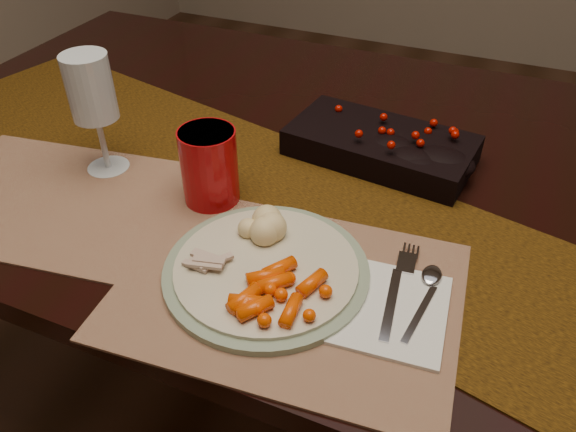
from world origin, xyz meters
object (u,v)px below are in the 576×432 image
at_px(dining_table, 340,307).
at_px(centerpiece, 381,141).
at_px(wine_glass, 97,116).
at_px(napkin, 392,309).
at_px(dinner_plate, 266,270).
at_px(placemat_main, 288,290).
at_px(turkey_shreds, 202,263).
at_px(mashed_potatoes, 264,221).
at_px(baby_carrots, 276,288).
at_px(red_cup, 209,166).

xyz_separation_m(dining_table, centerpiece, (0.04, 0.03, 0.41)).
bearing_deg(wine_glass, napkin, -13.87).
bearing_deg(dinner_plate, napkin, 0.39).
xyz_separation_m(centerpiece, wine_glass, (-0.42, -0.22, 0.07)).
relative_size(dining_table, napkin, 11.44).
bearing_deg(placemat_main, turkey_shreds, -174.67).
bearing_deg(centerpiece, mashed_potatoes, -107.65).
height_order(centerpiece, dinner_plate, centerpiece).
xyz_separation_m(centerpiece, turkey_shreds, (-0.14, -0.39, -0.01)).
relative_size(placemat_main, baby_carrots, 3.74).
distance_m(centerpiece, mashed_potatoes, 0.30).
height_order(placemat_main, baby_carrots, baby_carrots).
bearing_deg(turkey_shreds, napkin, 8.28).
bearing_deg(turkey_shreds, dinner_plate, 24.70).
bearing_deg(red_cup, turkey_shreds, -64.69).
bearing_deg(placemat_main, dining_table, 88.61).
height_order(centerpiece, wine_glass, wine_glass).
height_order(dining_table, red_cup, red_cup).
distance_m(placemat_main, mashed_potatoes, 0.11).
height_order(dining_table, turkey_shreds, turkey_shreds).
relative_size(dining_table, placemat_main, 4.03).
xyz_separation_m(mashed_potatoes, wine_glass, (-0.33, 0.07, 0.06)).
height_order(dining_table, centerpiece, centerpiece).
bearing_deg(turkey_shreds, red_cup, 115.31).
bearing_deg(red_cup, napkin, -20.71).
distance_m(baby_carrots, mashed_potatoes, 0.12).
bearing_deg(dinner_plate, turkey_shreds, -155.30).
relative_size(baby_carrots, wine_glass, 0.58).
bearing_deg(dinner_plate, baby_carrots, -51.07).
bearing_deg(dinner_plate, placemat_main, -20.94).
height_order(placemat_main, turkey_shreds, turkey_shreds).
relative_size(dining_table, centerpiece, 5.68).
relative_size(dinner_plate, napkin, 1.78).
distance_m(dinner_plate, mashed_potatoes, 0.08).
distance_m(baby_carrots, napkin, 0.15).
distance_m(placemat_main, turkey_shreds, 0.12).
relative_size(dinner_plate, baby_carrots, 2.35).
distance_m(placemat_main, dinner_plate, 0.04).
relative_size(turkey_shreds, red_cup, 0.55).
bearing_deg(mashed_potatoes, wine_glass, 167.88).
height_order(centerpiece, napkin, centerpiece).
xyz_separation_m(dinner_plate, napkin, (0.17, 0.00, -0.01)).
relative_size(turkey_shreds, wine_glass, 0.32).
relative_size(baby_carrots, mashed_potatoes, 1.57).
xyz_separation_m(placemat_main, napkin, (0.14, 0.02, 0.00)).
bearing_deg(centerpiece, red_cup, -133.21).
relative_size(dinner_plate, turkey_shreds, 4.22).
relative_size(dining_table, dinner_plate, 6.43).
bearing_deg(turkey_shreds, centerpiece, 70.55).
distance_m(dining_table, mashed_potatoes, 0.49).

